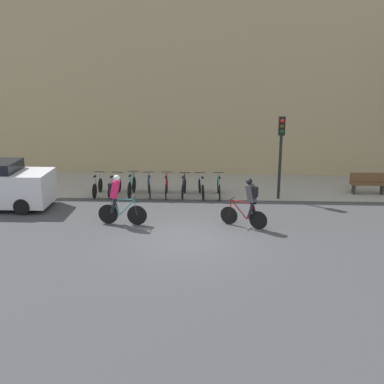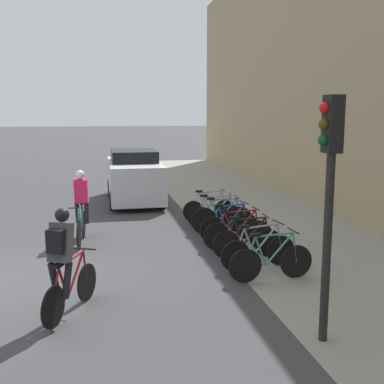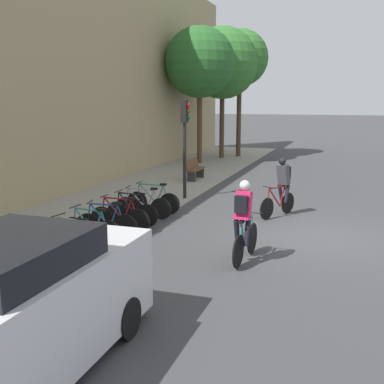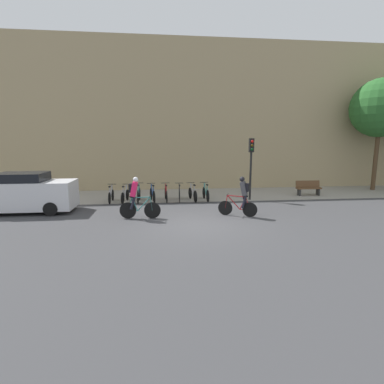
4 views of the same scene
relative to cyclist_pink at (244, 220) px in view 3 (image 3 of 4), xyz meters
name	(u,v)px [view 3 (image 3 of 4)]	position (x,y,z in m)	size (l,w,h in m)	color
ground	(317,237)	(2.50, -1.36, -0.95)	(200.00, 200.00, 0.00)	#3D3D3F
kerb_strip	(85,217)	(2.50, 5.39, -0.94)	(44.00, 4.50, 0.01)	gray
building_facade	(2,48)	(2.50, 7.94, 3.99)	(44.00, 0.60, 9.87)	tan
cyclist_pink	(244,220)	(0.00, 0.00, 0.00)	(1.74, 0.46, 1.79)	black
cyclist_grey	(282,184)	(4.58, -0.14, 0.00)	(1.59, 0.80, 1.76)	black
parked_bike_0	(54,251)	(-1.60, 3.62, -0.56)	(0.46, 1.57, 0.94)	black
parked_bike_1	(74,241)	(-0.86, 3.62, -0.57)	(0.46, 1.57, 0.93)	black
parked_bike_2	(91,231)	(-0.12, 3.62, -0.53)	(0.46, 1.67, 0.99)	black
parked_bike_3	(106,224)	(0.62, 3.62, -0.55)	(0.48, 1.59, 0.96)	black
parked_bike_4	(120,217)	(1.36, 3.62, -0.55)	(0.46, 1.69, 0.96)	black
parked_bike_5	(132,211)	(2.10, 3.62, -0.56)	(0.46, 1.59, 0.95)	black
parked_bike_6	(143,206)	(2.84, 3.62, -0.55)	(0.46, 1.68, 0.95)	black
parked_bike_7	(153,201)	(3.58, 3.62, -0.55)	(0.46, 1.71, 0.96)	black
traffic_light_pole	(185,131)	(6.06, 3.47, 1.43)	(0.26, 0.30, 3.42)	black
bench	(195,169)	(10.01, 4.42, -0.48)	(1.51, 0.44, 0.89)	brown
parked_car	(16,310)	(-5.14, 1.71, -0.05)	(4.30, 1.84, 1.85)	silver
street_tree_0	(200,62)	(15.40, 5.92, 4.42)	(3.76, 3.76, 7.27)	#4C3823
street_tree_1	(223,63)	(18.10, 5.40, 4.55)	(4.13, 4.13, 7.58)	#4C3823
street_tree_2	(240,58)	(19.25, 4.65, 4.89)	(3.38, 3.38, 7.56)	#4C3823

